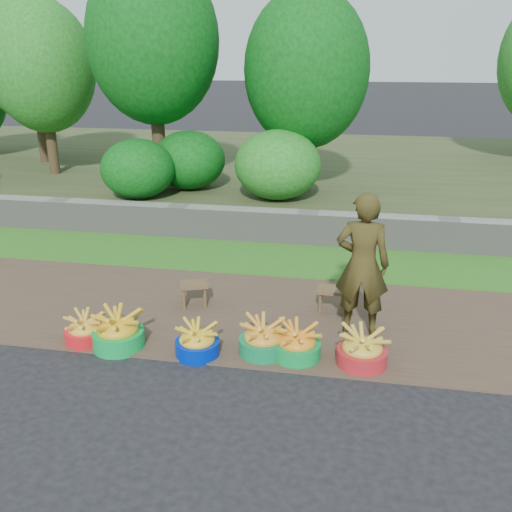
% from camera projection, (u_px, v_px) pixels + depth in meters
% --- Properties ---
extents(ground_plane, '(120.00, 120.00, 0.00)m').
position_uv_depth(ground_plane, '(266.00, 371.00, 5.73)').
color(ground_plane, black).
rests_on(ground_plane, ground).
extents(dirt_shoulder, '(80.00, 2.50, 0.02)m').
position_uv_depth(dirt_shoulder, '(283.00, 317.00, 6.88)').
color(dirt_shoulder, '#4A382B').
rests_on(dirt_shoulder, ground).
extents(grass_verge, '(80.00, 1.50, 0.04)m').
position_uv_depth(grass_verge, '(302.00, 260.00, 8.73)').
color(grass_verge, '#31721E').
rests_on(grass_verge, ground).
extents(retaining_wall, '(80.00, 0.35, 0.55)m').
position_uv_depth(retaining_wall, '(308.00, 228.00, 9.43)').
color(retaining_wall, gray).
rests_on(retaining_wall, ground).
extents(earth_bank, '(80.00, 10.00, 0.50)m').
position_uv_depth(earth_bank, '(328.00, 172.00, 13.97)').
color(earth_bank, '#3C4725').
rests_on(earth_bank, ground).
extents(basin_a, '(0.45, 0.45, 0.34)m').
position_uv_depth(basin_a, '(85.00, 330.00, 6.24)').
color(basin_a, red).
rests_on(basin_a, ground).
extents(basin_b, '(0.56, 0.56, 0.41)m').
position_uv_depth(basin_b, '(118.00, 332.00, 6.13)').
color(basin_b, '#0A9B3E').
rests_on(basin_b, ground).
extents(basin_c, '(0.47, 0.47, 0.35)m').
position_uv_depth(basin_c, '(197.00, 342.00, 5.98)').
color(basin_c, '#0020A8').
rests_on(basin_c, ground).
extents(basin_d, '(0.52, 0.52, 0.39)m').
position_uv_depth(basin_d, '(263.00, 339.00, 6.00)').
color(basin_d, '#0D7943').
rests_on(basin_d, ground).
extents(basin_e, '(0.50, 0.50, 0.37)m').
position_uv_depth(basin_e, '(297.00, 344.00, 5.91)').
color(basin_e, '#0B923B').
rests_on(basin_e, ground).
extents(basin_f, '(0.51, 0.51, 0.38)m').
position_uv_depth(basin_f, '(362.00, 350.00, 5.78)').
color(basin_f, '#B21E24').
rests_on(basin_f, ground).
extents(stool_left, '(0.41, 0.36, 0.30)m').
position_uv_depth(stool_left, '(194.00, 288.00, 7.10)').
color(stool_left, brown).
rests_on(stool_left, dirt_shoulder).
extents(stool_right, '(0.35, 0.27, 0.31)m').
position_uv_depth(stool_right, '(332.00, 293.00, 6.92)').
color(stool_right, brown).
rests_on(stool_right, dirt_shoulder).
extents(vendor_woman, '(0.61, 0.41, 1.63)m').
position_uv_depth(vendor_woman, '(362.00, 265.00, 6.23)').
color(vendor_woman, black).
rests_on(vendor_woman, dirt_shoulder).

